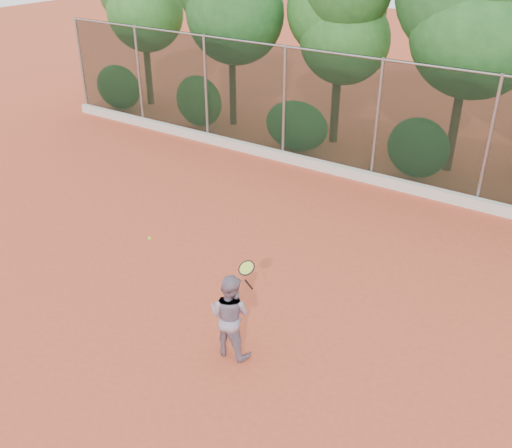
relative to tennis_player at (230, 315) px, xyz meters
The scene contains 7 objects.
ground 1.78m from the tennis_player, 128.03° to the left, with size 80.00×80.00×0.00m, color #BF4B2D.
concrete_curb 8.16m from the tennis_player, 96.94° to the left, with size 24.00×0.20×0.30m, color beige.
tennis_player is the anchor object (origin of this frame).
chainlink_fence 8.38m from the tennis_player, 96.79° to the left, with size 24.09×0.09×3.50m.
foliage_backdrop 10.96m from the tennis_player, 98.50° to the left, with size 23.70×3.63×7.55m.
tennis_racket 1.15m from the tennis_player, ahead, with size 0.33×0.31×0.57m.
tennis_ball_in_flight 2.23m from the tennis_player, behind, with size 0.07×0.07×0.07m.
Camera 1 is at (5.68, -7.47, 6.80)m, focal length 40.00 mm.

